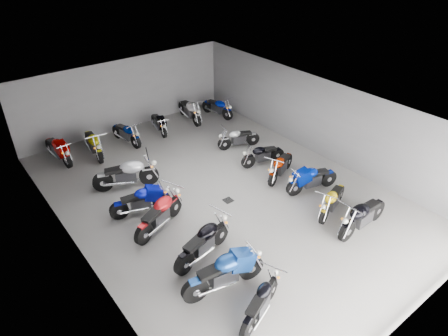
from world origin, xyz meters
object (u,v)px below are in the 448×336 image
at_px(motorcycle_right_e, 262,155).
at_px(motorcycle_back_e, 190,110).
at_px(motorcycle_right_b, 332,200).
at_px(motorcycle_right_f, 238,138).
at_px(motorcycle_left_c, 203,242).
at_px(motorcycle_right_c, 312,179).
at_px(motorcycle_left_b, 225,272).
at_px(motorcycle_right_d, 280,166).
at_px(motorcycle_back_c, 126,133).
at_px(motorcycle_back_b, 94,143).
at_px(drain_grate, 228,200).
at_px(motorcycle_left_a, 261,302).
at_px(motorcycle_left_d, 160,214).
at_px(motorcycle_left_e, 141,201).
at_px(motorcycle_back_d, 159,123).
at_px(motorcycle_left_f, 126,174).
at_px(motorcycle_back_a, 58,149).
at_px(motorcycle_right_a, 363,216).
at_px(motorcycle_back_f, 218,107).

bearing_deg(motorcycle_right_e, motorcycle_back_e, 12.81).
height_order(motorcycle_right_b, motorcycle_right_f, motorcycle_right_b).
xyz_separation_m(motorcycle_left_c, motorcycle_right_c, (4.97, 0.34, -0.04)).
xyz_separation_m(motorcycle_left_b, motorcycle_right_d, (4.99, 2.97, -0.09)).
distance_m(motorcycle_left_c, motorcycle_back_c, 7.85).
distance_m(motorcycle_left_c, motorcycle_back_b, 7.60).
height_order(drain_grate, motorcycle_back_c, motorcycle_back_c).
bearing_deg(motorcycle_right_e, motorcycle_left_a, 150.41).
distance_m(motorcycle_left_d, motorcycle_left_e, 1.04).
bearing_deg(motorcycle_right_d, motorcycle_right_e, -26.49).
distance_m(motorcycle_back_b, motorcycle_back_d, 3.19).
bearing_deg(motorcycle_right_b, motorcycle_back_b, 10.10).
xyz_separation_m(motorcycle_left_c, motorcycle_left_f, (-0.11, 4.59, 0.03)).
height_order(motorcycle_back_a, motorcycle_back_d, motorcycle_back_a).
relative_size(motorcycle_back_a, motorcycle_back_e, 0.97).
bearing_deg(drain_grate, motorcycle_right_d, -0.44).
distance_m(motorcycle_left_e, motorcycle_right_c, 5.98).
height_order(motorcycle_left_a, motorcycle_left_e, motorcycle_left_e).
height_order(motorcycle_left_e, motorcycle_right_b, motorcycle_left_e).
height_order(motorcycle_left_c, motorcycle_right_f, motorcycle_left_c).
xyz_separation_m(drain_grate, motorcycle_back_d, (0.83, 6.12, 0.44)).
relative_size(motorcycle_left_a, motorcycle_right_a, 0.80).
xyz_separation_m(motorcycle_left_f, motorcycle_back_a, (-1.30, 3.44, -0.05)).
bearing_deg(motorcycle_right_b, motorcycle_back_c, 1.36).
bearing_deg(motorcycle_back_e, motorcycle_left_a, 72.59).
bearing_deg(motorcycle_right_e, motorcycle_right_c, -163.26).
distance_m(motorcycle_left_c, motorcycle_left_d, 1.91).
bearing_deg(motorcycle_right_c, motorcycle_left_c, 107.96).
relative_size(motorcycle_right_d, motorcycle_back_d, 1.03).
bearing_deg(motorcycle_left_d, motorcycle_right_b, 38.16).
bearing_deg(motorcycle_left_c, motorcycle_back_a, 176.70).
xyz_separation_m(motorcycle_right_b, motorcycle_back_b, (-4.66, 8.53, 0.05)).
relative_size(motorcycle_left_b, motorcycle_left_d, 1.11).
relative_size(motorcycle_back_c, motorcycle_back_f, 1.01).
xyz_separation_m(motorcycle_left_e, motorcycle_back_b, (0.32, 4.69, 0.04)).
xyz_separation_m(motorcycle_left_d, motorcycle_back_a, (-1.09, 6.14, -0.02)).
relative_size(motorcycle_left_e, motorcycle_back_a, 0.93).
bearing_deg(motorcycle_left_c, motorcycle_right_a, 52.29).
xyz_separation_m(motorcycle_right_e, motorcycle_back_f, (1.42, 4.80, 0.02)).
xyz_separation_m(motorcycle_left_f, motorcycle_right_e, (4.95, -1.83, -0.12)).
distance_m(motorcycle_left_a, motorcycle_left_e, 5.42).
height_order(motorcycle_right_b, motorcycle_back_d, motorcycle_right_b).
bearing_deg(motorcycle_left_e, motorcycle_left_c, 23.61).
distance_m(motorcycle_back_a, motorcycle_back_f, 7.69).
height_order(motorcycle_right_f, motorcycle_back_c, motorcycle_back_c).
relative_size(motorcycle_left_a, motorcycle_left_b, 0.78).
xyz_separation_m(motorcycle_right_b, motorcycle_back_c, (-3.13, 8.65, -0.00)).
relative_size(motorcycle_right_c, motorcycle_back_d, 1.10).
height_order(motorcycle_left_e, motorcycle_right_a, motorcycle_right_a).
distance_m(motorcycle_back_d, motorcycle_back_f, 3.19).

